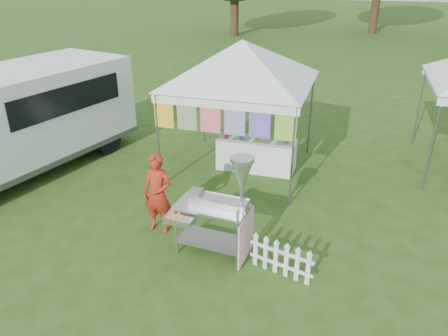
% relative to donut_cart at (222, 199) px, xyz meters
% --- Properties ---
extents(ground, '(120.00, 120.00, 0.00)m').
position_rel_donut_cart_xyz_m(ground, '(-0.63, -0.07, -1.07)').
color(ground, '#284914').
rests_on(ground, ground).
extents(canopy_main, '(4.24, 4.24, 3.45)m').
position_rel_donut_cart_xyz_m(canopy_main, '(-0.63, 3.43, 1.92)').
color(canopy_main, '#59595E').
rests_on(canopy_main, ground).
extents(donut_cart, '(1.35, 0.84, 1.81)m').
position_rel_donut_cart_xyz_m(donut_cart, '(0.00, 0.00, 0.00)').
color(donut_cart, gray).
rests_on(donut_cart, ground).
extents(vendor, '(0.56, 0.37, 1.50)m').
position_rel_donut_cart_xyz_m(vendor, '(-1.33, 0.40, -0.31)').
color(vendor, '#A72414').
rests_on(vendor, ground).
extents(cargo_van, '(3.49, 5.97, 2.33)m').
position_rel_donut_cart_xyz_m(cargo_van, '(-5.47, 1.97, 0.19)').
color(cargo_van, white).
rests_on(cargo_van, ground).
extents(picket_fence, '(1.05, 0.31, 0.56)m').
position_rel_donut_cart_xyz_m(picket_fence, '(1.02, -0.22, -0.78)').
color(picket_fence, white).
rests_on(picket_fence, ground).
extents(display_table, '(1.80, 0.70, 0.74)m').
position_rel_donut_cart_xyz_m(display_table, '(-0.25, 3.51, -0.70)').
color(display_table, white).
rests_on(display_table, ground).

